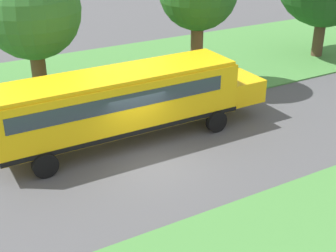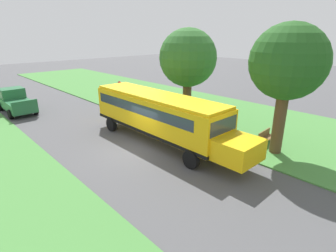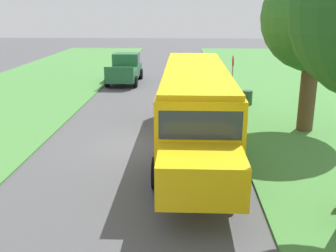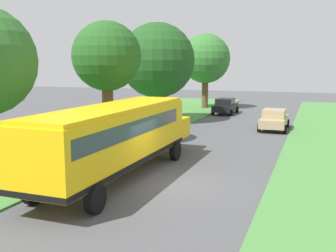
{
  "view_description": "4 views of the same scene",
  "coord_description": "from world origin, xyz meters",
  "px_view_note": "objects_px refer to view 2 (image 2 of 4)",
  "views": [
    {
      "loc": [
        14.6,
        -7.51,
        9.46
      ],
      "look_at": [
        0.25,
        0.7,
        1.54
      ],
      "focal_mm": 50.0,
      "sensor_mm": 36.0,
      "label": 1
    },
    {
      "loc": [
        8.48,
        12.19,
        6.8
      ],
      "look_at": [
        -1.67,
        1.39,
        1.57
      ],
      "focal_mm": 28.0,
      "sensor_mm": 36.0,
      "label": 2
    },
    {
      "loc": [
        -1.78,
        15.06,
        5.37
      ],
      "look_at": [
        -1.19,
        1.26,
        1.22
      ],
      "focal_mm": 42.0,
      "sensor_mm": 36.0,
      "label": 3
    },
    {
      "loc": [
        5.64,
        -14.7,
        4.85
      ],
      "look_at": [
        -1.66,
        4.68,
        1.64
      ],
      "focal_mm": 42.0,
      "sensor_mm": 36.0,
      "label": 4
    }
  ],
  "objects_px": {
    "park_bench": "(266,138)",
    "stop_sign": "(120,92)",
    "school_bus": "(160,114)",
    "oak_tree_roadside_mid": "(287,64)",
    "trash_bin": "(135,106)",
    "oak_tree_beside_bus": "(186,59)",
    "pickup_truck": "(15,100)"
  },
  "relations": [
    {
      "from": "park_bench",
      "to": "stop_sign",
      "type": "bearing_deg",
      "value": -80.21
    },
    {
      "from": "stop_sign",
      "to": "school_bus",
      "type": "bearing_deg",
      "value": 73.76
    },
    {
      "from": "oak_tree_roadside_mid",
      "to": "trash_bin",
      "type": "distance_m",
      "value": 13.95
    },
    {
      "from": "school_bus",
      "to": "stop_sign",
      "type": "distance_m",
      "value": 8.52
    },
    {
      "from": "park_bench",
      "to": "trash_bin",
      "type": "relative_size",
      "value": 1.81
    },
    {
      "from": "oak_tree_roadside_mid",
      "to": "trash_bin",
      "type": "bearing_deg",
      "value": -86.89
    },
    {
      "from": "school_bus",
      "to": "oak_tree_beside_bus",
      "type": "xyz_separation_m",
      "value": [
        -4.95,
        -2.33,
        2.97
      ]
    },
    {
      "from": "oak_tree_roadside_mid",
      "to": "park_bench",
      "type": "bearing_deg",
      "value": -129.22
    },
    {
      "from": "stop_sign",
      "to": "trash_bin",
      "type": "xyz_separation_m",
      "value": [
        -0.77,
        1.18,
        -1.29
      ]
    },
    {
      "from": "school_bus",
      "to": "park_bench",
      "type": "relative_size",
      "value": 7.64
    },
    {
      "from": "school_bus",
      "to": "park_bench",
      "type": "height_order",
      "value": "school_bus"
    },
    {
      "from": "oak_tree_beside_bus",
      "to": "pickup_truck",
      "type": "bearing_deg",
      "value": -50.6
    },
    {
      "from": "oak_tree_beside_bus",
      "to": "park_bench",
      "type": "bearing_deg",
      "value": 87.86
    },
    {
      "from": "school_bus",
      "to": "pickup_truck",
      "type": "distance_m",
      "value": 15.19
    },
    {
      "from": "pickup_truck",
      "to": "oak_tree_roadside_mid",
      "type": "relative_size",
      "value": 0.72
    },
    {
      "from": "pickup_truck",
      "to": "oak_tree_roadside_mid",
      "type": "height_order",
      "value": "oak_tree_roadside_mid"
    },
    {
      "from": "pickup_truck",
      "to": "trash_bin",
      "type": "height_order",
      "value": "pickup_truck"
    },
    {
      "from": "stop_sign",
      "to": "trash_bin",
      "type": "distance_m",
      "value": 1.91
    },
    {
      "from": "school_bus",
      "to": "trash_bin",
      "type": "distance_m",
      "value": 7.82
    },
    {
      "from": "pickup_truck",
      "to": "trash_bin",
      "type": "xyz_separation_m",
      "value": [
        -8.07,
        7.34,
        -0.62
      ]
    },
    {
      "from": "school_bus",
      "to": "oak_tree_roadside_mid",
      "type": "xyz_separation_m",
      "value": [
        -3.86,
        6.08,
        3.34
      ]
    },
    {
      "from": "pickup_truck",
      "to": "trash_bin",
      "type": "bearing_deg",
      "value": 137.69
    },
    {
      "from": "oak_tree_roadside_mid",
      "to": "trash_bin",
      "type": "height_order",
      "value": "oak_tree_roadside_mid"
    },
    {
      "from": "pickup_truck",
      "to": "stop_sign",
      "type": "height_order",
      "value": "stop_sign"
    },
    {
      "from": "oak_tree_beside_bus",
      "to": "stop_sign",
      "type": "xyz_separation_m",
      "value": [
        2.57,
        -5.85,
        -3.16
      ]
    },
    {
      "from": "oak_tree_roadside_mid",
      "to": "stop_sign",
      "type": "height_order",
      "value": "oak_tree_roadside_mid"
    },
    {
      "from": "trash_bin",
      "to": "oak_tree_beside_bus",
      "type": "bearing_deg",
      "value": 111.08
    },
    {
      "from": "school_bus",
      "to": "stop_sign",
      "type": "relative_size",
      "value": 4.53
    },
    {
      "from": "pickup_truck",
      "to": "park_bench",
      "type": "relative_size",
      "value": 3.32
    },
    {
      "from": "oak_tree_beside_bus",
      "to": "school_bus",
      "type": "bearing_deg",
      "value": 25.24
    },
    {
      "from": "pickup_truck",
      "to": "trash_bin",
      "type": "distance_m",
      "value": 10.93
    },
    {
      "from": "pickup_truck",
      "to": "stop_sign",
      "type": "distance_m",
      "value": 9.58
    }
  ]
}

